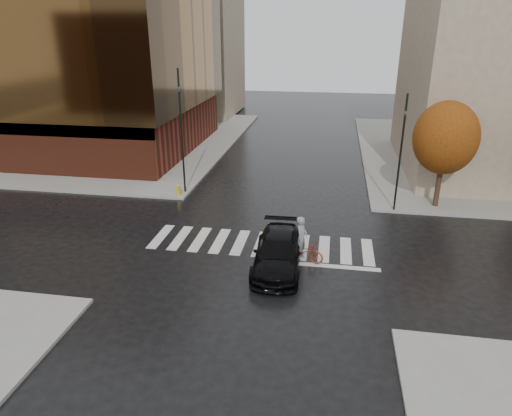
{
  "coord_description": "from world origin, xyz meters",
  "views": [
    {
      "loc": [
        3.35,
        -20.74,
        10.67
      ],
      "look_at": [
        -0.26,
        0.54,
        2.0
      ],
      "focal_mm": 32.0,
      "sensor_mm": 36.0,
      "label": 1
    }
  ],
  "objects_px": {
    "sedan": "(278,252)",
    "traffic_light_nw": "(181,123)",
    "fire_hydrant": "(178,189)",
    "traffic_light_ne": "(401,147)",
    "cyclist": "(302,246)"
  },
  "relations": [
    {
      "from": "traffic_light_ne",
      "to": "cyclist",
      "type": "bearing_deg",
      "value": 60.51
    },
    {
      "from": "traffic_light_nw",
      "to": "traffic_light_ne",
      "type": "height_order",
      "value": "traffic_light_nw"
    },
    {
      "from": "traffic_light_ne",
      "to": "fire_hydrant",
      "type": "distance_m",
      "value": 14.31
    },
    {
      "from": "traffic_light_ne",
      "to": "fire_hydrant",
      "type": "relative_size",
      "value": 9.09
    },
    {
      "from": "cyclist",
      "to": "traffic_light_nw",
      "type": "relative_size",
      "value": 0.29
    },
    {
      "from": "sedan",
      "to": "fire_hydrant",
      "type": "bearing_deg",
      "value": 130.72
    },
    {
      "from": "traffic_light_nw",
      "to": "sedan",
      "type": "bearing_deg",
      "value": 53.32
    },
    {
      "from": "traffic_light_ne",
      "to": "fire_hydrant",
      "type": "height_order",
      "value": "traffic_light_ne"
    },
    {
      "from": "traffic_light_nw",
      "to": "fire_hydrant",
      "type": "relative_size",
      "value": 10.52
    },
    {
      "from": "cyclist",
      "to": "fire_hydrant",
      "type": "xyz_separation_m",
      "value": [
        -8.77,
        7.5,
        -0.22
      ]
    },
    {
      "from": "sedan",
      "to": "cyclist",
      "type": "xyz_separation_m",
      "value": [
        1.09,
        0.8,
        0.01
      ]
    },
    {
      "from": "cyclist",
      "to": "traffic_light_nw",
      "type": "height_order",
      "value": "traffic_light_nw"
    },
    {
      "from": "traffic_light_nw",
      "to": "cyclist",
      "type": "bearing_deg",
      "value": 59.82
    },
    {
      "from": "sedan",
      "to": "traffic_light_nw",
      "type": "relative_size",
      "value": 0.67
    },
    {
      "from": "fire_hydrant",
      "to": "sedan",
      "type": "bearing_deg",
      "value": -47.21
    }
  ]
}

